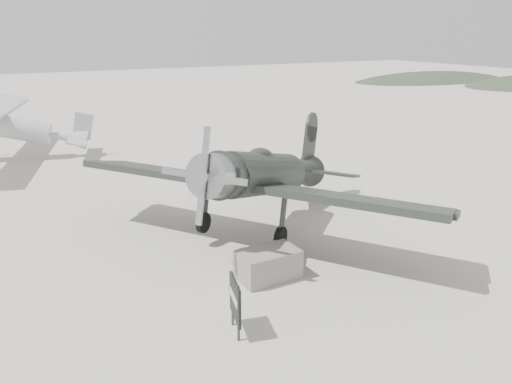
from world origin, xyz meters
The scene contains 6 objects.
ground centered at (0.00, 0.00, 0.00)m, with size 160.00×160.00×0.00m, color #B0A79C.
hill_northeast centered at (50.00, 40.00, 0.00)m, with size 32.00×16.00×5.20m, color #313E2D.
lowwing_monoplane centered at (0.10, 1.13, 2.21)m, with size 10.58×11.79×4.18m.
highwing_monoplane centered at (-7.79, 17.48, 2.25)m, with size 9.08×12.67×3.59m.
equipment_block centered at (-1.60, -2.00, 0.45)m, with size 1.79×1.12×0.89m, color slate.
sign_board centered at (-3.71, -4.10, 0.89)m, with size 0.31×1.02×1.49m.
Camera 1 is at (-8.30, -13.70, 7.15)m, focal length 35.00 mm.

